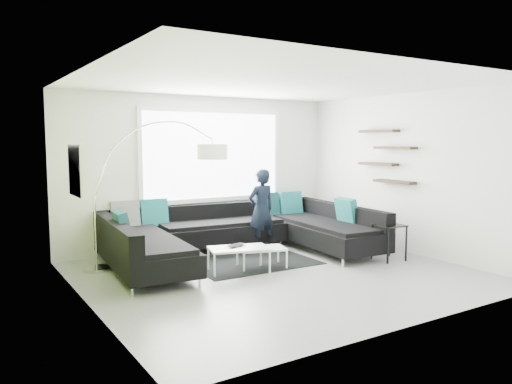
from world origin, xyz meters
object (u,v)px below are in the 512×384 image
Objects in this scene: sectional_sofa at (241,234)px; side_table at (389,242)px; arc_lamp at (94,196)px; person at (261,210)px; coffee_table at (250,258)px; laptop at (239,246)px.

side_table is at bearing -29.53° from sectional_sofa.
sectional_sofa is 2.47m from side_table.
arc_lamp is 1.56× the size of person.
coffee_table is 0.78× the size of person.
person is 3.66× the size of laptop.
person is at bearing 24.33° from laptop.
coffee_table is at bearing -27.28° from laptop.
sectional_sofa reaches higher than laptop.
sectional_sofa is 0.77m from coffee_table.
coffee_table is (-0.23, -0.70, -0.23)m from sectional_sofa.
coffee_table is 2.84× the size of laptop.
side_table is at bearing -11.54° from arc_lamp.
arc_lamp reaches higher than sectional_sofa.
side_table is at bearing 125.01° from person.
person is at bearing 128.07° from side_table.
arc_lamp is 3.84× the size of side_table.
person is (-1.38, 1.77, 0.44)m from side_table.
sectional_sofa is 7.62× the size of side_table.
laptop is at bearing 163.76° from side_table.
sectional_sofa reaches higher than side_table.
side_table is at bearing -1.57° from coffee_table.
side_table is 1.49× the size of laptop.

